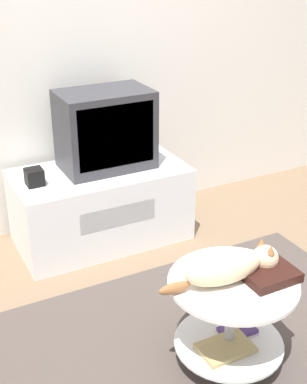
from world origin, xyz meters
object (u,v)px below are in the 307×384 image
object	(u,v)px
tv	(105,130)
speaker	(34,177)
dvd_box	(266,272)
cat	(229,266)

from	to	relation	value
tv	speaker	bearing A→B (deg)	-172.31
dvd_box	tv	bearing A→B (deg)	96.45
cat	speaker	bearing A→B (deg)	113.32
speaker	cat	world-z (taller)	cat
tv	dvd_box	xyz separation A→B (m)	(0.16, -1.39, -0.24)
dvd_box	cat	bearing A→B (deg)	160.91
tv	cat	world-z (taller)	tv
tv	speaker	world-z (taller)	tv
speaker	cat	distance (m)	1.36
dvd_box	cat	world-z (taller)	cat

